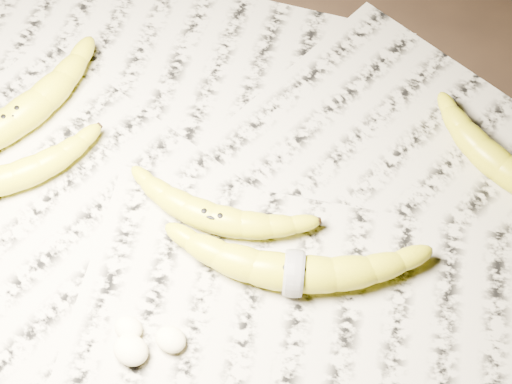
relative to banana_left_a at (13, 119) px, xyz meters
The scene contains 11 objects.
ground 0.27m from the banana_left_a, ahead, with size 3.00×3.00×0.00m, color black.
newspaper_patch 0.29m from the banana_left_a, ahead, with size 0.90×0.70×0.01m, color #B1AB98.
banana_left_a is the anchor object (origin of this frame).
banana_left_b 0.07m from the banana_left_a, 51.80° to the right, with size 0.17×0.05×0.03m, color yellow, non-canonical shape.
banana_center 0.26m from the banana_left_a, ahead, with size 0.18×0.05×0.03m, color yellow, non-canonical shape.
banana_taped 0.37m from the banana_left_a, ahead, with size 0.24×0.06×0.04m, color yellow, non-canonical shape.
banana_upper_a 0.55m from the banana_left_a, 22.65° to the left, with size 0.19×0.06×0.04m, color yellow, non-canonical shape.
measuring_tape 0.37m from the banana_left_a, ahead, with size 0.05×0.05×0.00m, color white.
flesh_chunk_a 0.31m from the banana_left_a, 30.64° to the right, with size 0.04×0.03×0.02m, color #FDF7C4.
flesh_chunk_b 0.28m from the banana_left_a, 29.09° to the right, with size 0.03×0.02×0.02m, color #FDF7C4.
flesh_chunk_c 0.32m from the banana_left_a, 23.66° to the right, with size 0.03×0.03×0.02m, color #FDF7C4.
Camera 1 is at (0.20, -0.27, 0.70)m, focal length 50.00 mm.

